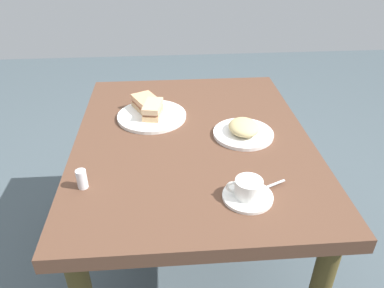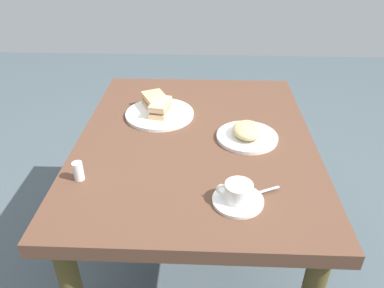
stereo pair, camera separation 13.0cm
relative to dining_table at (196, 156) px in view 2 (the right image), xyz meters
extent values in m
plane|color=#445158|center=(0.00, 0.00, -0.61)|extent=(6.00, 6.00, 0.00)
cube|color=brown|center=(0.00, 0.00, 0.07)|extent=(1.11, 0.88, 0.05)
cylinder|color=#4D401D|center=(0.48, -0.37, -0.29)|extent=(0.07, 0.07, 0.65)
cylinder|color=#4D401D|center=(0.48, 0.37, -0.29)|extent=(0.07, 0.07, 0.65)
cylinder|color=white|center=(0.16, 0.15, 0.10)|extent=(0.28, 0.28, 0.01)
cube|color=#DBAF7A|center=(0.15, 0.15, 0.12)|extent=(0.13, 0.09, 0.02)
cube|color=#8F5C43|center=(0.15, 0.15, 0.13)|extent=(0.12, 0.08, 0.01)
cube|color=#D3AD80|center=(0.15, 0.15, 0.15)|extent=(0.13, 0.09, 0.02)
cube|color=tan|center=(0.21, 0.18, 0.11)|extent=(0.15, 0.13, 0.02)
cube|color=#A65F40|center=(0.21, 0.18, 0.13)|extent=(0.14, 0.12, 0.01)
cube|color=tan|center=(0.21, 0.18, 0.15)|extent=(0.15, 0.13, 0.02)
cylinder|color=white|center=(-0.36, -0.14, 0.10)|extent=(0.15, 0.15, 0.01)
cylinder|color=white|center=(-0.36, -0.14, 0.13)|extent=(0.08, 0.08, 0.05)
cylinder|color=#A07A41|center=(-0.36, -0.14, 0.15)|extent=(0.07, 0.07, 0.01)
torus|color=white|center=(-0.36, -0.09, 0.13)|extent=(0.02, 0.04, 0.04)
cube|color=silver|center=(-0.32, -0.23, 0.10)|extent=(0.04, 0.07, 0.00)
ellipsoid|color=silver|center=(-0.34, -0.19, 0.10)|extent=(0.03, 0.03, 0.01)
cylinder|color=white|center=(-0.01, -0.19, 0.10)|extent=(0.23, 0.23, 0.01)
ellipsoid|color=tan|center=(-0.01, -0.19, 0.13)|extent=(0.14, 0.11, 0.04)
cylinder|color=silver|center=(-0.28, 0.36, 0.12)|extent=(0.03, 0.03, 0.06)
camera|label=1|loc=(-1.20, 0.09, 0.82)|focal=34.79mm
camera|label=2|loc=(-1.20, -0.04, 0.82)|focal=34.79mm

